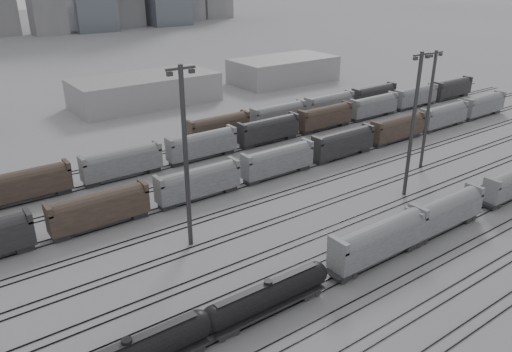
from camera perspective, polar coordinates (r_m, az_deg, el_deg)
ground at (r=69.01m, az=13.89°, el=-10.00°), size 900.00×900.00×0.00m
tracks at (r=79.47m, az=4.39°, el=-4.57°), size 220.00×71.50×0.16m
tank_car_b at (r=57.82m, az=1.39°, el=-13.49°), size 17.13×2.85×4.23m
hopper_car_a at (r=68.20m, az=13.94°, el=-6.92°), size 16.13×3.20×5.77m
hopper_car_b at (r=78.67m, az=20.74°, el=-3.76°), size 15.15×3.01×5.42m
light_mast_b at (r=66.66m, az=-8.04°, el=2.35°), size 4.08×0.65×25.52m
light_mast_c at (r=85.89m, az=17.52°, el=5.84°), size 3.91×0.63×24.45m
light_mast_d at (r=99.88m, az=19.12°, el=7.39°), size 3.62×0.58×22.61m
bg_string_near at (r=93.16m, az=2.50°, el=1.61°), size 151.00×3.00×5.60m
bg_string_mid at (r=110.84m, az=1.45°, el=5.18°), size 151.00×3.00×5.60m
bg_string_far at (r=127.42m, az=5.59°, el=7.48°), size 66.00×3.00×5.60m
warehouse_mid at (r=146.06m, az=-12.51°, el=9.55°), size 40.00×18.00×8.00m
warehouse_right at (r=171.56m, az=3.19°, el=12.02°), size 35.00×18.00×8.00m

